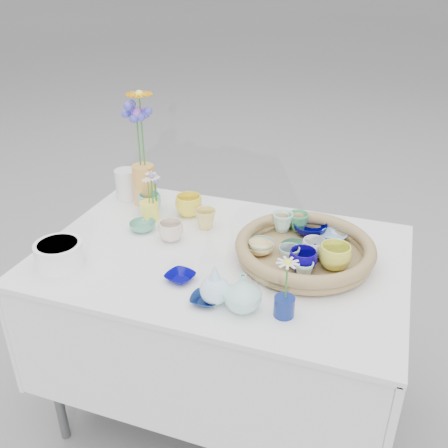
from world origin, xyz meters
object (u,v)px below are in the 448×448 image
(display_table, at_px, (222,407))
(wicker_tray, at_px, (305,250))
(bud_vase_seafoam, at_px, (243,292))
(tall_vase_yellow, at_px, (144,185))

(display_table, xyz_separation_m, wicker_tray, (0.28, 0.05, 0.80))
(wicker_tray, distance_m, bud_vase_seafoam, 0.35)
(bud_vase_seafoam, distance_m, tall_vase_yellow, 0.82)
(bud_vase_seafoam, height_order, tall_vase_yellow, tall_vase_yellow)
(display_table, distance_m, wicker_tray, 0.85)
(display_table, relative_size, wicker_tray, 2.66)
(wicker_tray, relative_size, tall_vase_yellow, 2.80)
(display_table, relative_size, bud_vase_seafoam, 10.68)
(display_table, height_order, tall_vase_yellow, tall_vase_yellow)
(wicker_tray, xyz_separation_m, tall_vase_yellow, (-0.72, 0.22, 0.05))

